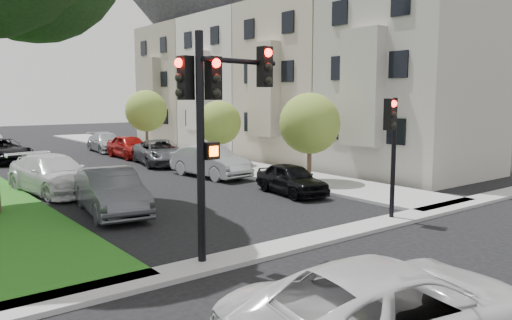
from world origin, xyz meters
TOP-DOWN VIEW (x-y plane):
  - ground at (0.00, 0.00)m, footprint 140.00×140.00m
  - sidewalk_right at (6.75, 24.00)m, footprint 3.50×44.00m
  - sidewalk_cross at (0.00, 2.00)m, footprint 60.00×1.00m
  - house_a at (12.45, 8.00)m, footprint 7.70×7.55m
  - house_b at (12.45, 15.50)m, footprint 7.70×7.55m
  - house_c at (12.45, 23.00)m, footprint 7.70×7.55m
  - house_d at (12.45, 30.50)m, footprint 7.70×7.55m
  - small_tree_a at (6.20, 8.97)m, footprint 2.84×2.84m
  - small_tree_b at (6.20, 16.57)m, footprint 2.58×2.58m
  - small_tree_c at (6.20, 26.27)m, footprint 3.06×3.06m
  - traffic_signal_main at (-3.36, 2.24)m, footprint 2.71×0.71m
  - traffic_signal_secondary at (3.34, 2.19)m, footprint 0.53×0.43m
  - car_cross_near at (-3.65, -3.29)m, footprint 5.88×3.47m
  - car_parked_0 at (3.85, 7.57)m, footprint 2.05×4.01m
  - car_parked_1 at (3.63, 13.52)m, footprint 2.16×4.99m
  - car_parked_2 at (3.81, 19.36)m, footprint 3.48×5.74m
  - car_parked_3 at (3.73, 23.74)m, footprint 1.84×4.55m
  - car_parked_4 at (3.94, 28.44)m, footprint 2.35×4.99m
  - car_parked_5 at (-3.47, 8.74)m, footprint 2.35×4.99m
  - car_parked_6 at (-3.95, 13.92)m, footprint 3.04×5.82m
  - car_parked_7 at (-3.43, 17.55)m, footprint 1.89×4.31m
  - car_parked_8 at (-3.58, 26.19)m, footprint 3.10×5.66m

SIDE VIEW (x-z plane):
  - ground at x=0.00m, z-range 0.00..0.00m
  - sidewalk_right at x=6.75m, z-range 0.00..0.12m
  - sidewalk_cross at x=0.00m, z-range 0.00..0.12m
  - car_parked_0 at x=3.85m, z-range 0.00..1.30m
  - car_parked_4 at x=3.94m, z-range 0.00..1.41m
  - car_parked_7 at x=-3.43m, z-range 0.00..1.44m
  - car_parked_2 at x=3.81m, z-range 0.00..1.49m
  - car_parked_8 at x=-3.58m, z-range 0.00..1.50m
  - car_cross_near at x=-3.65m, z-range 0.00..1.53m
  - car_parked_3 at x=3.73m, z-range 0.00..1.55m
  - car_parked_5 at x=-3.47m, z-range 0.00..1.58m
  - car_parked_1 at x=3.63m, z-range 0.00..1.60m
  - car_parked_6 at x=-3.95m, z-range 0.00..1.61m
  - small_tree_b at x=6.20m, z-range 0.64..4.50m
  - traffic_signal_secondary at x=3.34m, z-range 0.79..4.82m
  - small_tree_a at x=6.20m, z-range 0.70..4.96m
  - small_tree_c at x=6.20m, z-range 0.76..5.34m
  - traffic_signal_main at x=-3.36m, z-range 1.05..6.59m
  - house_a at x=12.45m, z-range -1.05..14.92m
  - house_b at x=12.45m, z-range -1.05..14.92m
  - house_c at x=12.45m, z-range -1.05..14.92m
  - house_d at x=12.45m, z-range -1.05..14.92m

